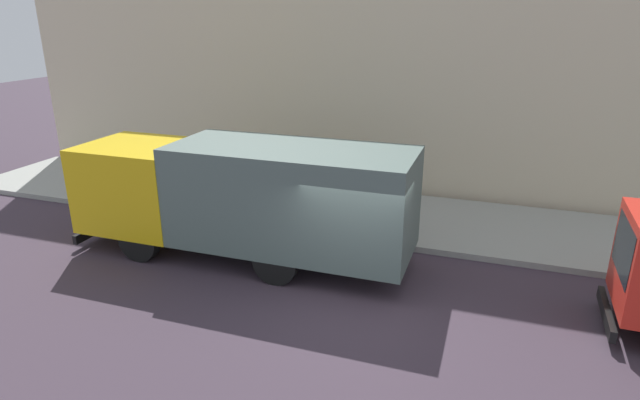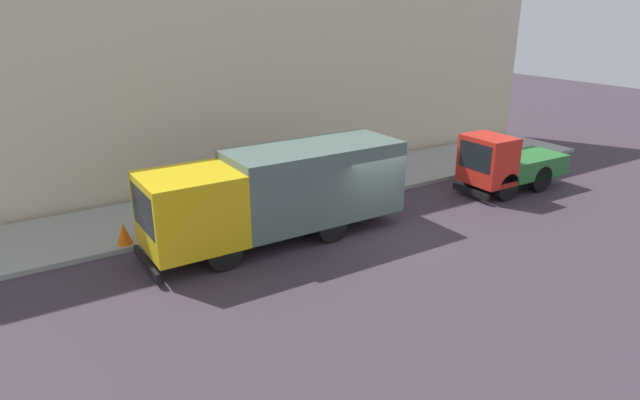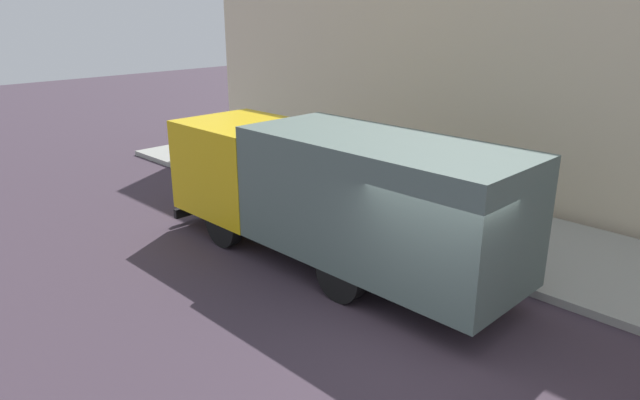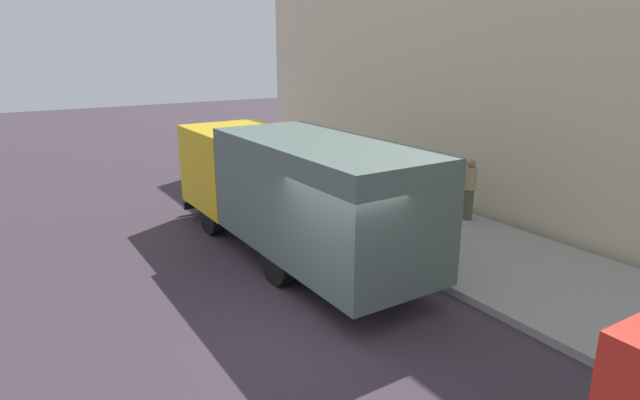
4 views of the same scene
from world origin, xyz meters
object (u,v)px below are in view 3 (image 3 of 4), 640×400
(pedestrian_standing, at_px, (353,182))
(traffic_cone_orange, at_px, (267,180))
(pedestrian_walking, at_px, (491,175))
(large_utility_truck, at_px, (331,190))

(pedestrian_standing, height_order, traffic_cone_orange, pedestrian_standing)
(pedestrian_walking, bearing_deg, pedestrian_standing, -58.10)
(pedestrian_standing, distance_m, traffic_cone_orange, 3.17)
(pedestrian_walking, bearing_deg, large_utility_truck, -31.16)
(large_utility_truck, distance_m, pedestrian_standing, 2.69)
(pedestrian_walking, bearing_deg, traffic_cone_orange, -80.42)
(large_utility_truck, xyz_separation_m, traffic_cone_orange, (1.96, 4.48, -1.16))
(large_utility_truck, distance_m, pedestrian_walking, 5.36)
(large_utility_truck, relative_size, traffic_cone_orange, 12.35)
(pedestrian_standing, bearing_deg, large_utility_truck, 121.65)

